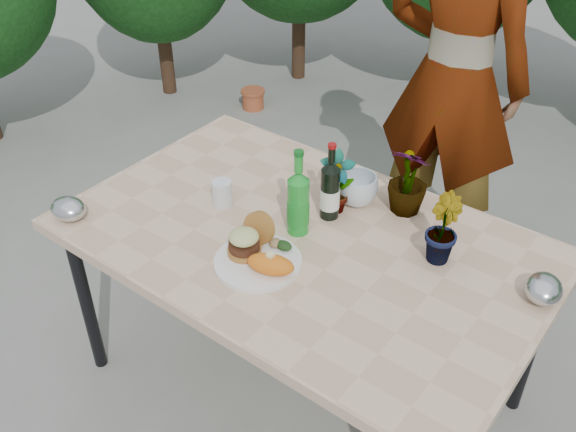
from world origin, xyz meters
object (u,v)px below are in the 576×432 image
Objects in this scene: wine_bottle at (330,191)px; dinner_plate at (258,262)px; person at (454,80)px; patio_table at (302,250)px.

dinner_plate is at bearing -106.18° from wine_bottle.
person is (0.01, 1.33, 0.15)m from dinner_plate.
dinner_plate is 0.15× the size of person.
wine_bottle is 0.98m from person.
person reaches higher than patio_table.
person reaches higher than dinner_plate.
wine_bottle is (0.00, 0.15, 0.16)m from patio_table.
person is at bearing 90.93° from patio_table.
person is at bearing 89.61° from dinner_plate.
patio_table is 0.88× the size of person.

